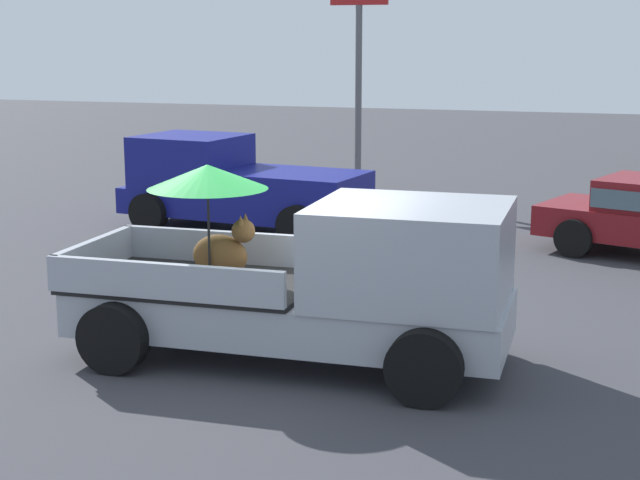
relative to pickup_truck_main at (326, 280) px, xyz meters
The scene contains 4 objects.
ground_plane 1.07m from the pickup_truck_main, behind, with size 80.00×80.00×0.00m, color #38383D.
pickup_truck_main is the anchor object (origin of this frame).
pickup_truck_red 8.10m from the pickup_truck_main, 120.48° to the left, with size 4.98×2.61×1.80m.
motel_sign 13.14m from the pickup_truck_main, 104.49° to the left, with size 1.40×0.16×5.33m.
Camera 1 is at (3.70, -10.07, 3.67)m, focal length 54.16 mm.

